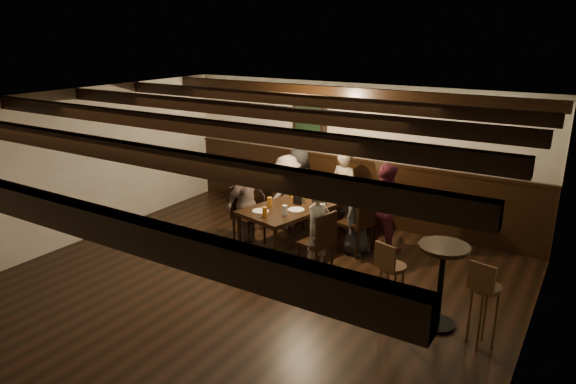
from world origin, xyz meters
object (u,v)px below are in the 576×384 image
Objects in this scene: dining_table at (301,206)px; person_right_near at (358,216)px; chair_left_far at (248,226)px; high_top_table at (442,274)px; person_bench_left at (299,184)px; person_bench_right at (385,206)px; chair_left_near at (288,212)px; chair_right_near at (356,234)px; person_left_near at (287,192)px; person_right_far at (319,231)px; bar_stool_left at (390,292)px; chair_right_far at (316,253)px; person_bench_centre at (344,191)px; person_left_far at (246,203)px; bar_stool_right at (482,315)px.

person_right_near reaches higher than dining_table.
high_top_table is at bearing 88.76° from chair_left_far.
person_bench_right reaches higher than person_bench_left.
person_right_near reaches higher than chair_left_near.
person_left_near is at bearing 90.00° from chair_right_near.
person_right_far reaches higher than bar_stool_left.
chair_left_far is 0.78× the size of person_right_near.
person_right_far is at bearing -180.00° from person_right_near.
dining_table is at bearing 120.96° from person_right_near.
person_bench_left reaches higher than chair_left_near.
chair_right_near is 0.90m from chair_right_far.
person_bench_left reaches higher than bar_stool_left.
person_bench_centre is at bearing 51.34° from person_right_near.
high_top_table is at bearing 73.82° from chair_left_near.
chair_left_near reaches higher than dining_table.
dining_table is 2.68m from high_top_table.
chair_left_near is at bearing 178.05° from person_left_far.
bar_stool_left reaches higher than chair_right_near.
chair_left_far is 0.75× the size of person_right_far.
chair_right_far is 0.90× the size of high_top_table.
chair_right_far is (0.60, -0.60, -0.40)m from dining_table.
person_right_near is (0.83, 0.27, -0.08)m from dining_table.
bar_stool_right is at bearing 75.42° from person_left_near.
chair_left_near is 0.93× the size of high_top_table.
person_left_far is 3.91m from bar_stool_right.
chair_right_near is 0.81× the size of person_right_far.
person_bench_centre is at bearing -9.46° from person_bench_right.
chair_left_far is at bearing 90.00° from person_right_far.
chair_left_far is at bearing 39.81° from person_bench_right.
person_right_far reaches higher than chair_right_far.
chair_left_far is 1.44m from chair_right_far.
person_bench_centre is 1.37× the size of bar_stool_right.
person_left_far reaches higher than person_bench_left.
chair_right_far is 0.88× the size of bar_stool_right.
high_top_table is 0.99× the size of bar_stool_right.
person_bench_centre is at bearing 153.43° from person_left_far.
person_bench_right reaches higher than high_top_table.
high_top_table is (1.65, -1.37, 0.35)m from chair_right_near.
chair_left_near is at bearing 39.83° from person_bench_centre.
person_left_near reaches higher than chair_left_far.
chair_right_near is 0.72× the size of person_bench_centre.
person_left_far is (-0.83, -0.27, -0.02)m from dining_table.
bar_stool_right is at bearing 19.35° from bar_stool_left.
high_top_table is (3.09, -1.69, 0.02)m from person_left_near.
person_right_far reaches higher than bar_stool_right.
bar_stool_left is at bearing -104.62° from chair_right_far.
bar_stool_right is (2.15, -1.52, 0.07)m from chair_right_near.
chair_right_near is at bearing -0.13° from chair_right_far.
person_right_far is at bearing 176.84° from bar_stool_right.
bar_stool_left is (1.32, -0.69, -0.24)m from person_right_far.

